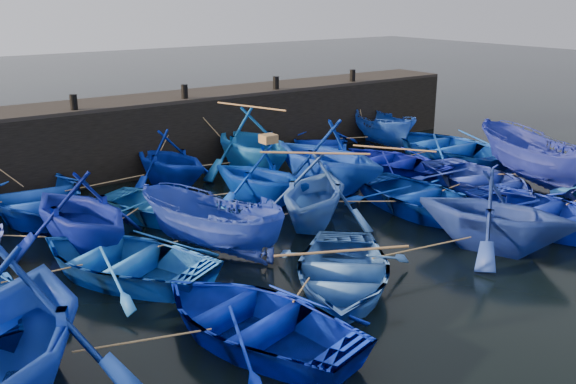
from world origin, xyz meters
TOP-DOWN VIEW (x-y plane):
  - ground at (0.00, 0.00)m, footprint 120.00×120.00m
  - quay_wall at (0.00, 10.50)m, footprint 26.00×2.50m
  - quay_top at (0.00, 10.50)m, footprint 26.00×2.50m
  - bollard_1 at (-4.00, 9.60)m, footprint 0.24×0.24m
  - bollard_2 at (0.00, 9.60)m, footprint 0.24×0.24m
  - bollard_3 at (4.00, 9.60)m, footprint 0.24×0.24m
  - bollard_4 at (8.00, 9.60)m, footprint 0.24×0.24m
  - boat_1 at (-6.04, 7.60)m, footprint 4.52×5.89m
  - boat_2 at (-1.56, 7.89)m, footprint 3.81×4.20m
  - boat_3 at (1.54, 7.60)m, footprint 4.14×4.75m
  - boat_4 at (5.30, 8.39)m, footprint 5.49×5.78m
  - boat_5 at (8.34, 7.89)m, footprint 2.31×4.28m
  - boat_7 at (-5.80, 4.04)m, footprint 4.17×4.62m
  - boat_8 at (-3.10, 4.77)m, footprint 4.75×5.27m
  - boat_9 at (-0.14, 4.44)m, footprint 4.08×4.41m
  - boat_10 at (2.43, 4.40)m, footprint 4.61×5.16m
  - boat_11 at (5.70, 4.63)m, footprint 3.56×4.67m
  - boat_12 at (8.67, 4.72)m, footprint 4.23×5.78m
  - boat_14 at (-5.63, 1.86)m, footprint 5.16×5.70m
  - boat_15 at (-3.30, 1.91)m, footprint 3.23×4.34m
  - boat_16 at (0.04, 2.00)m, footprint 5.21×5.14m
  - boat_17 at (3.29, 0.98)m, footprint 3.61×4.91m
  - boat_18 at (6.17, 1.15)m, footprint 4.45×5.47m
  - boat_19 at (8.44, 0.81)m, footprint 2.80×5.22m
  - boat_20 at (-8.78, -1.60)m, footprint 5.98×6.27m
  - boat_21 at (-4.71, -2.28)m, footprint 4.38×5.28m
  - boat_22 at (-1.99, -1.60)m, footprint 5.27×5.39m
  - boat_23 at (2.66, -2.04)m, footprint 4.73×5.02m
  - boat_24 at (5.10, -1.96)m, footprint 3.57×4.91m
  - wooden_crate at (0.16, 4.44)m, footprint 0.45×0.42m
  - mooring_ropes at (-0.63, 5.01)m, footprint 18.06×11.91m
  - loose_oars at (1.32, 3.16)m, footprint 9.95×11.28m

SIDE VIEW (x-z plane):
  - ground at x=0.00m, z-range 0.00..0.00m
  - boat_8 at x=-3.10m, z-range 0.00..0.90m
  - boat_11 at x=5.70m, z-range 0.00..0.91m
  - boat_22 at x=-1.99m, z-range 0.00..0.91m
  - boat_21 at x=-4.71m, z-range 0.00..0.95m
  - boat_14 at x=-5.63m, z-range 0.00..0.97m
  - boat_4 at x=5.30m, z-range 0.00..0.97m
  - boat_17 at x=3.29m, z-range 0.00..0.99m
  - boat_18 at x=6.17m, z-range 0.00..1.00m
  - boat_24 at x=5.10m, z-range 0.00..1.00m
  - boat_1 at x=-6.04m, z-range 0.00..1.13m
  - boat_12 at x=8.67m, z-range 0.00..1.17m
  - boat_5 at x=8.34m, z-range 0.00..1.57m
  - boat_15 at x=-3.30m, z-range 0.00..1.58m
  - mooring_ropes at x=-0.63m, z-range -0.17..1.93m
  - boat_19 at x=8.44m, z-range 0.00..1.91m
  - boat_9 at x=-0.14m, z-range 0.00..1.92m
  - boat_2 at x=-1.56m, z-range 0.00..1.92m
  - boat_16 at x=0.04m, z-range 0.00..2.08m
  - boat_23 at x=2.66m, z-range 0.00..2.10m
  - boat_7 at x=-5.80m, z-range 0.00..2.14m
  - boat_3 at x=1.54m, z-range 0.00..2.42m
  - boat_10 at x=2.43m, z-range 0.00..2.45m
  - quay_wall at x=0.00m, z-range 0.00..2.50m
  - boat_20 at x=-8.78m, z-range 0.00..2.57m
  - loose_oars at x=1.32m, z-range 0.82..2.40m
  - wooden_crate at x=0.16m, z-range 1.92..2.18m
  - quay_top at x=0.00m, z-range 2.50..2.62m
  - bollard_1 at x=-4.00m, z-range 2.62..3.12m
  - bollard_2 at x=0.00m, z-range 2.62..3.12m
  - bollard_3 at x=4.00m, z-range 2.62..3.12m
  - bollard_4 at x=8.00m, z-range 2.62..3.12m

